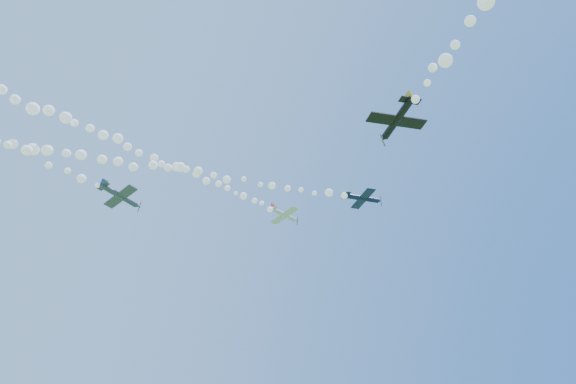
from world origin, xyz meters
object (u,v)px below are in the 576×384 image
plane_white (284,215)px  plane_black (397,120)px  plane_grey (120,196)px  plane_navy (363,198)px

plane_white → plane_black: plane_white is taller
plane_grey → plane_white: bearing=-2.2°
plane_navy → plane_white: bearing=116.4°
plane_black → plane_navy: bearing=-21.7°
plane_white → plane_black: (-11.11, -45.46, -17.66)m
plane_white → plane_grey: size_ratio=1.03×
plane_white → plane_grey: (-32.55, -8.90, -12.08)m
plane_white → plane_grey: plane_white is taller
plane_white → plane_black: bearing=-114.2°
plane_navy → plane_grey: size_ratio=1.01×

